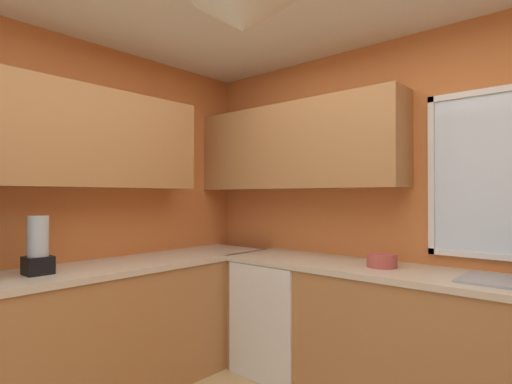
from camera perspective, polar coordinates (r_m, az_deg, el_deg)
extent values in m
cube|color=#D17238|center=(3.15, 20.34, -2.59)|extent=(3.75, 0.06, 2.55)
cube|color=#D17238|center=(3.20, -26.80, -2.52)|extent=(0.06, 3.54, 2.55)
cube|color=white|center=(3.04, 23.65, 2.18)|extent=(0.04, 0.04, 1.09)
cube|color=#AD7542|center=(2.98, -28.98, 7.41)|extent=(0.32, 2.39, 0.70)
cube|color=#AD7542|center=(3.42, 5.28, 6.33)|extent=(1.89, 0.32, 0.70)
cone|color=silver|center=(1.80, -1.91, 23.82)|extent=(0.44, 0.44, 0.14)
cube|color=#AD7542|center=(3.04, -24.34, -18.81)|extent=(0.62, 3.12, 0.87)
cube|color=beige|center=(2.93, -24.31, -10.34)|extent=(0.65, 3.15, 0.04)
cube|color=#AD7542|center=(2.91, 21.95, -19.67)|extent=(2.81, 0.62, 0.87)
cube|color=beige|center=(2.80, 21.92, -10.83)|extent=(2.84, 0.65, 0.04)
cube|color=white|center=(3.37, 3.76, -17.05)|extent=(0.60, 0.60, 0.87)
cylinder|color=#B74C42|center=(2.87, 17.40, -9.25)|extent=(0.20, 0.20, 0.09)
cube|color=black|center=(2.84, -28.51, -9.12)|extent=(0.15, 0.15, 0.11)
cylinder|color=#B2BCC6|center=(2.81, -28.50, -5.50)|extent=(0.12, 0.12, 0.25)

